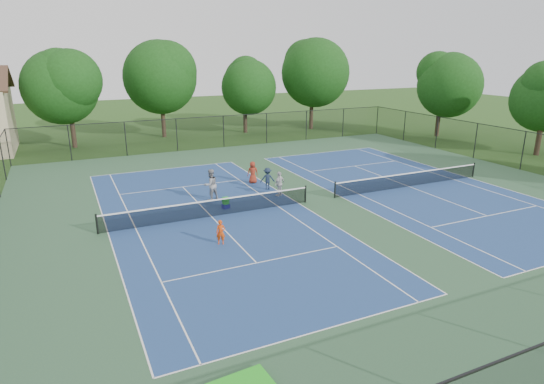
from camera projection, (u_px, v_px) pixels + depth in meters
name	position (u px, v px, depth m)	size (l,w,h in m)	color
ground	(320.00, 200.00, 28.06)	(140.00, 140.00, 0.00)	#234716
court_pad	(320.00, 200.00, 28.05)	(36.00, 36.00, 0.01)	#2E5239
tennis_court_left	(211.00, 215.00, 25.21)	(12.00, 23.83, 1.07)	navy
tennis_court_right	(409.00, 185.00, 30.85)	(12.00, 23.83, 1.07)	navy
perimeter_fence	(321.00, 175.00, 27.58)	(36.08, 36.08, 3.02)	black
tree_back_a	(67.00, 83.00, 41.82)	(6.80, 6.80, 9.15)	#2D2116
tree_back_b	(160.00, 74.00, 47.02)	(7.60, 7.60, 10.03)	#2D2116
tree_back_c	(245.00, 83.00, 50.11)	(6.00, 6.00, 8.40)	#2D2116
tree_back_d	(312.00, 70.00, 52.07)	(7.80, 7.80, 10.37)	#2D2116
tree_side_e	(442.00, 81.00, 47.74)	(6.60, 6.60, 8.87)	#2D2116
child_player	(221.00, 232.00, 21.48)	(0.44, 0.29, 1.20)	#D6420E
instructor	(211.00, 185.00, 27.84)	(0.95, 0.74, 1.95)	gray
bystander_a	(279.00, 184.00, 28.69)	(0.93, 0.39, 1.59)	silver
bystander_b	(267.00, 179.00, 30.06)	(0.96, 0.55, 1.48)	#192538
bystander_c	(253.00, 172.00, 31.50)	(0.75, 0.49, 1.53)	maroon
ball_crate	(226.00, 206.00, 26.54)	(0.42, 0.29, 0.28)	navy
ball_hopper	(226.00, 201.00, 26.44)	(0.34, 0.28, 0.40)	green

